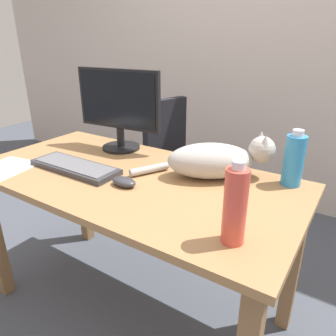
{
  "coord_description": "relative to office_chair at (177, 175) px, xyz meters",
  "views": [
    {
      "loc": [
        0.83,
        -0.97,
        1.3
      ],
      "look_at": [
        0.17,
        0.04,
        0.81
      ],
      "focal_mm": 33.94,
      "sensor_mm": 36.0,
      "label": 1
    }
  ],
  "objects": [
    {
      "name": "monitor",
      "position": [
        -0.02,
        -0.55,
        0.58
      ],
      "size": [
        0.48,
        0.2,
        0.41
      ],
      "color": "black",
      "rests_on": "desk"
    },
    {
      "name": "computer_mouse",
      "position": [
        0.29,
        -0.9,
        0.37
      ],
      "size": [
        0.11,
        0.06,
        0.04
      ],
      "primitive_type": "ellipsoid",
      "color": "#333338",
      "rests_on": "desk"
    },
    {
      "name": "keyboard",
      "position": [
        -0.0,
        -0.89,
        0.37
      ],
      "size": [
        0.44,
        0.15,
        0.03
      ],
      "color": "#333338",
      "rests_on": "desk"
    },
    {
      "name": "ground_plane",
      "position": [
        0.25,
        -0.81,
        -0.39
      ],
      "size": [
        8.0,
        8.0,
        0.0
      ],
      "primitive_type": "plane",
      "color": "#474C56"
    },
    {
      "name": "cat",
      "position": [
        0.56,
        -0.62,
        0.44
      ],
      "size": [
        0.53,
        0.37,
        0.2
      ],
      "color": "#B2ADA8",
      "rests_on": "desk"
    },
    {
      "name": "office_chair",
      "position": [
        0.0,
        0.0,
        0.0
      ],
      "size": [
        0.5,
        0.48,
        0.92
      ],
      "color": "black",
      "rests_on": "ground_plane"
    },
    {
      "name": "desk",
      "position": [
        0.25,
        -0.81,
        0.25
      ],
      "size": [
        1.46,
        0.73,
        0.75
      ],
      "color": "#9E7247",
      "rests_on": "ground_plane"
    },
    {
      "name": "paper_sheet",
      "position": [
        -0.28,
        -1.08,
        0.36
      ],
      "size": [
        0.26,
        0.33,
        0.0
      ],
      "primitive_type": "cube",
      "rotation": [
        0.0,
        0.0,
        0.17
      ],
      "color": "white",
      "rests_on": "desk"
    },
    {
      "name": "back_wall",
      "position": [
        0.25,
        0.76,
        0.91
      ],
      "size": [
        6.0,
        0.04,
        2.6
      ],
      "primitive_type": "cube",
      "color": "beige",
      "rests_on": "ground_plane"
    },
    {
      "name": "spray_bottle",
      "position": [
        0.81,
        -1.02,
        0.47
      ],
      "size": [
        0.07,
        0.07,
        0.25
      ],
      "color": "#D84C3D",
      "rests_on": "desk"
    },
    {
      "name": "water_bottle",
      "position": [
        0.85,
        -0.52,
        0.46
      ],
      "size": [
        0.08,
        0.08,
        0.23
      ],
      "color": "#2D8CD1",
      "rests_on": "desk"
    }
  ]
}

